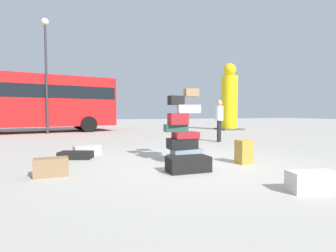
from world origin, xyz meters
name	(u,v)px	position (x,y,z in m)	size (l,w,h in m)	color
ground_plane	(193,163)	(0.00, 0.00, 0.00)	(80.00, 80.00, 0.00)	#ADA89E
suitcase_tower	(183,134)	(-0.12, 0.28, 0.61)	(0.89, 0.66, 1.67)	gray
suitcase_black_white_trunk	(76,155)	(-2.45, 1.38, 0.09)	(0.76, 0.41, 0.17)	black
suitcase_black_foreground_far	(188,164)	(-0.40, -0.71, 0.14)	(0.79, 0.42, 0.29)	black
suitcase_brown_left_side	(51,167)	(-2.79, -0.29, 0.16)	(0.55, 0.30, 0.32)	olive
suitcase_cream_right_side	(313,182)	(0.78, -2.37, 0.14)	(0.68, 0.30, 0.29)	beige
suitcase_tan_foreground_near	(244,152)	(1.04, -0.36, 0.25)	(0.29, 0.28, 0.51)	#B28C33
suitcase_cream_behind_tower	(87,150)	(-2.19, 1.87, 0.12)	(0.66, 0.33, 0.24)	beige
person_bearded_onlooker	(219,117)	(2.62, 3.54, 0.95)	(0.30, 0.30, 1.58)	black
yellow_dummy_statue	(229,100)	(6.67, 9.47, 1.91)	(1.46, 1.46, 4.28)	yellow
parked_bus	(27,100)	(-5.26, 10.74, 1.83)	(9.65, 4.40, 3.15)	red
lamp_post	(46,59)	(-4.13, 9.64, 3.92)	(0.36, 0.36, 5.98)	#333338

